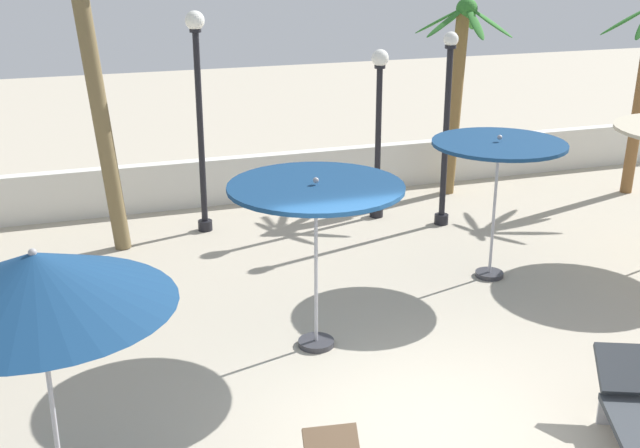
# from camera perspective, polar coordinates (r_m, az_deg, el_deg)

# --- Properties ---
(ground_plane) EXTENTS (56.00, 56.00, 0.00)m
(ground_plane) POSITION_cam_1_polar(r_m,az_deg,el_deg) (10.01, 5.85, -13.26)
(ground_plane) COLOR #B2A893
(boundary_wall) EXTENTS (25.20, 0.30, 1.00)m
(boundary_wall) POSITION_cam_1_polar(r_m,az_deg,el_deg) (17.51, -6.05, 3.17)
(boundary_wall) COLOR silver
(boundary_wall) RESTS_ON ground_plane
(patio_umbrella_0) EXTENTS (2.36, 2.36, 2.47)m
(patio_umbrella_0) POSITION_cam_1_polar(r_m,az_deg,el_deg) (10.59, -0.29, 1.87)
(patio_umbrella_0) COLOR #333338
(patio_umbrella_0) RESTS_ON ground_plane
(patio_umbrella_1) EXTENTS (2.17, 2.17, 2.46)m
(patio_umbrella_1) POSITION_cam_1_polar(r_m,az_deg,el_deg) (13.29, 12.60, 4.96)
(patio_umbrella_1) COLOR #333338
(patio_umbrella_1) RESTS_ON ground_plane
(patio_umbrella_2) EXTENTS (2.57, 2.57, 2.79)m
(patio_umbrella_2) POSITION_cam_1_polar(r_m,az_deg,el_deg) (7.77, -19.57, -3.81)
(patio_umbrella_2) COLOR #333338
(patio_umbrella_2) RESTS_ON ground_plane
(palm_tree_0) EXTENTS (2.17, 2.19, 4.27)m
(palm_tree_0) POSITION_cam_1_polar(r_m,az_deg,el_deg) (17.88, 9.88, 10.62)
(palm_tree_0) COLOR brown
(palm_tree_0) RESTS_ON ground_plane
(palm_tree_3) EXTENTS (2.57, 2.58, 5.95)m
(palm_tree_3) POSITION_cam_1_polar(r_m,az_deg,el_deg) (14.47, -16.35, 11.66)
(palm_tree_3) COLOR brown
(palm_tree_3) RESTS_ON ground_plane
(lamp_post_0) EXTENTS (0.36, 0.36, 4.22)m
(lamp_post_0) POSITION_cam_1_polar(r_m,az_deg,el_deg) (15.31, -8.62, 8.56)
(lamp_post_0) COLOR black
(lamp_post_0) RESTS_ON ground_plane
(lamp_post_1) EXTENTS (0.34, 0.34, 3.43)m
(lamp_post_1) POSITION_cam_1_polar(r_m,az_deg,el_deg) (16.10, 4.20, 7.36)
(lamp_post_1) COLOR black
(lamp_post_1) RESTS_ON ground_plane
(lamp_post_2) EXTENTS (0.28, 0.28, 3.81)m
(lamp_post_2) POSITION_cam_1_polar(r_m,az_deg,el_deg) (15.81, 8.99, 6.88)
(lamp_post_2) COLOR black
(lamp_post_2) RESTS_ON ground_plane
(lounge_chair_0) EXTENTS (1.26, 1.93, 0.83)m
(lounge_chair_0) POSITION_cam_1_polar(r_m,az_deg,el_deg) (9.84, 21.46, -12.55)
(lounge_chair_0) COLOR #B7B7BC
(lounge_chair_0) RESTS_ON ground_plane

